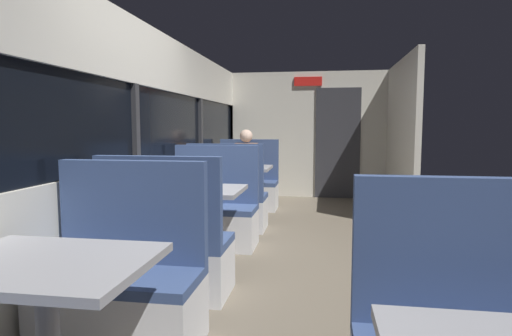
# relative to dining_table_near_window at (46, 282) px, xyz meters

# --- Properties ---
(ground_plane) EXTENTS (3.30, 9.20, 0.02)m
(ground_plane) POSITION_rel_dining_table_near_window_xyz_m (0.89, 2.09, -0.65)
(ground_plane) COLOR #665B4C
(carriage_window_panel_left) EXTENTS (0.09, 8.48, 2.30)m
(carriage_window_panel_left) POSITION_rel_dining_table_near_window_xyz_m (-0.56, 2.09, 0.47)
(carriage_window_panel_left) COLOR beige
(carriage_window_panel_left) RESTS_ON ground_plane
(carriage_end_bulkhead) EXTENTS (2.90, 0.11, 2.30)m
(carriage_end_bulkhead) POSITION_rel_dining_table_near_window_xyz_m (0.95, 6.28, 0.50)
(carriage_end_bulkhead) COLOR beige
(carriage_end_bulkhead) RESTS_ON ground_plane
(carriage_aisle_panel_right) EXTENTS (0.08, 2.40, 2.30)m
(carriage_aisle_panel_right) POSITION_rel_dining_table_near_window_xyz_m (2.34, 5.09, 0.51)
(carriage_aisle_panel_right) COLOR beige
(carriage_aisle_panel_right) RESTS_ON ground_plane
(dining_table_near_window) EXTENTS (0.90, 0.70, 0.74)m
(dining_table_near_window) POSITION_rel_dining_table_near_window_xyz_m (0.00, 0.00, 0.00)
(dining_table_near_window) COLOR #9E9EA3
(dining_table_near_window) RESTS_ON ground_plane
(bench_near_window_facing_entry) EXTENTS (0.95, 0.50, 1.10)m
(bench_near_window_facing_entry) POSITION_rel_dining_table_near_window_xyz_m (0.00, 0.70, -0.31)
(bench_near_window_facing_entry) COLOR silver
(bench_near_window_facing_entry) RESTS_ON ground_plane
(dining_table_mid_window) EXTENTS (0.90, 0.70, 0.74)m
(dining_table_mid_window) POSITION_rel_dining_table_near_window_xyz_m (0.00, 2.14, 0.00)
(dining_table_mid_window) COLOR #9E9EA3
(dining_table_mid_window) RESTS_ON ground_plane
(bench_mid_window_facing_end) EXTENTS (0.95, 0.50, 1.10)m
(bench_mid_window_facing_end) POSITION_rel_dining_table_near_window_xyz_m (0.00, 1.44, -0.31)
(bench_mid_window_facing_end) COLOR silver
(bench_mid_window_facing_end) RESTS_ON ground_plane
(bench_mid_window_facing_entry) EXTENTS (0.95, 0.50, 1.10)m
(bench_mid_window_facing_entry) POSITION_rel_dining_table_near_window_xyz_m (0.00, 2.84, -0.31)
(bench_mid_window_facing_entry) COLOR silver
(bench_mid_window_facing_entry) RESTS_ON ground_plane
(dining_table_far_window) EXTENTS (0.90, 0.70, 0.74)m
(dining_table_far_window) POSITION_rel_dining_table_near_window_xyz_m (0.00, 4.28, 0.00)
(dining_table_far_window) COLOR #9E9EA3
(dining_table_far_window) RESTS_ON ground_plane
(bench_far_window_facing_end) EXTENTS (0.95, 0.50, 1.10)m
(bench_far_window_facing_end) POSITION_rel_dining_table_near_window_xyz_m (0.00, 3.58, -0.31)
(bench_far_window_facing_end) COLOR silver
(bench_far_window_facing_end) RESTS_ON ground_plane
(bench_far_window_facing_entry) EXTENTS (0.95, 0.50, 1.10)m
(bench_far_window_facing_entry) POSITION_rel_dining_table_near_window_xyz_m (0.00, 4.98, -0.31)
(bench_far_window_facing_entry) COLOR silver
(bench_far_window_facing_entry) RESTS_ON ground_plane
(seated_passenger) EXTENTS (0.47, 0.55, 1.26)m
(seated_passenger) POSITION_rel_dining_table_near_window_xyz_m (0.00, 4.91, -0.10)
(seated_passenger) COLOR #26262D
(seated_passenger) RESTS_ON ground_plane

